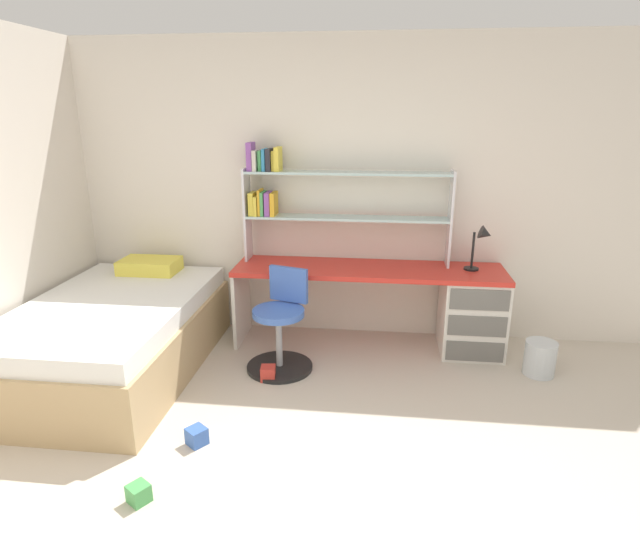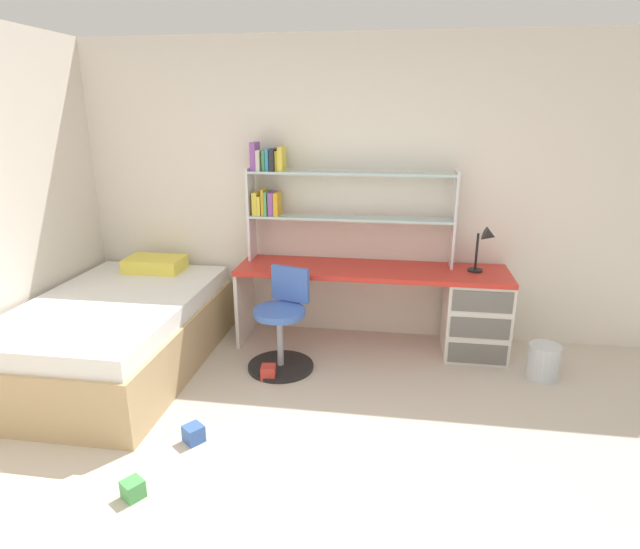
# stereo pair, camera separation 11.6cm
# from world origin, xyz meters

# --- Properties ---
(ground_plane) EXTENTS (5.89, 6.06, 0.02)m
(ground_plane) POSITION_xyz_m (0.00, 0.00, -0.01)
(ground_plane) COLOR beige
(room_shell) EXTENTS (5.89, 6.06, 2.56)m
(room_shell) POSITION_xyz_m (-1.26, 1.26, 1.28)
(room_shell) COLOR silver
(room_shell) RESTS_ON ground_plane
(desk) EXTENTS (2.25, 0.56, 0.70)m
(desk) POSITION_xyz_m (0.74, 2.23, 0.40)
(desk) COLOR red
(desk) RESTS_ON ground_plane
(bookshelf_hutch) EXTENTS (1.74, 0.22, 1.00)m
(bookshelf_hutch) POSITION_xyz_m (-0.35, 2.39, 1.29)
(bookshelf_hutch) COLOR silver
(bookshelf_hutch) RESTS_ON desk
(desk_lamp) EXTENTS (0.20, 0.17, 0.38)m
(desk_lamp) POSITION_xyz_m (1.03, 2.23, 0.96)
(desk_lamp) COLOR black
(desk_lamp) RESTS_ON desk
(swivel_chair) EXTENTS (0.52, 0.52, 0.79)m
(swivel_chair) POSITION_xyz_m (-0.53, 1.73, 0.31)
(swivel_chair) COLOR black
(swivel_chair) RESTS_ON ground_plane
(bed_platform) EXTENTS (1.25, 1.98, 0.70)m
(bed_platform) POSITION_xyz_m (-1.80, 1.53, 0.29)
(bed_platform) COLOR tan
(bed_platform) RESTS_ON ground_plane
(waste_bin) EXTENTS (0.24, 0.24, 0.27)m
(waste_bin) POSITION_xyz_m (1.48, 1.85, 0.13)
(waste_bin) COLOR silver
(waste_bin) RESTS_ON ground_plane
(toy_block_green_0) EXTENTS (0.14, 0.14, 0.10)m
(toy_block_green_0) POSITION_xyz_m (-0.99, 0.17, 0.05)
(toy_block_green_0) COLOR #479E51
(toy_block_green_0) RESTS_ON ground_plane
(toy_block_blue_1) EXTENTS (0.15, 0.15, 0.11)m
(toy_block_blue_1) POSITION_xyz_m (-0.86, 0.68, 0.05)
(toy_block_blue_1) COLOR #3860B7
(toy_block_blue_1) RESTS_ON ground_plane
(toy_block_red_2) EXTENTS (0.12, 0.12, 0.11)m
(toy_block_red_2) POSITION_xyz_m (-0.59, 1.51, 0.05)
(toy_block_red_2) COLOR red
(toy_block_red_2) RESTS_ON ground_plane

